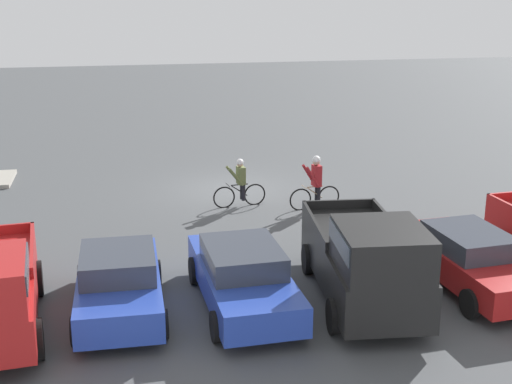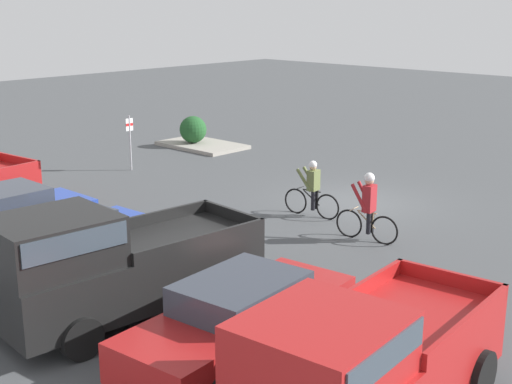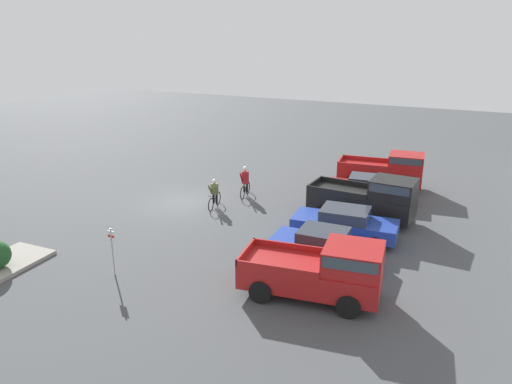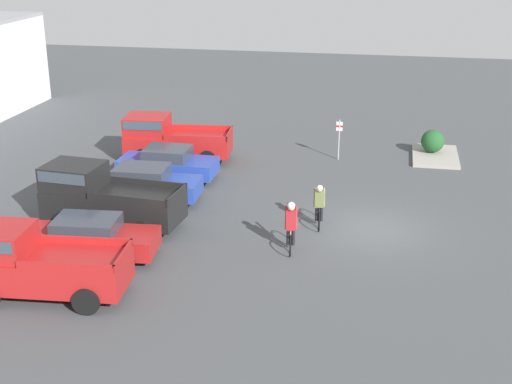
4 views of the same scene
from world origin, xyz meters
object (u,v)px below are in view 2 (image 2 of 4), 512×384
(sedan_0, at_px, (241,318))
(sedan_1, at_px, (58,245))
(pickup_truck_1, at_px, (109,263))
(sedan_2, at_px, (4,218))
(shrub, at_px, (193,130))
(cyclist_1, at_px, (368,206))
(fire_lane_sign, at_px, (130,137))
(pickup_truck_0, at_px, (363,363))
(cyclist_0, at_px, (312,189))

(sedan_0, relative_size, sedan_1, 1.00)
(sedan_0, bearing_deg, pickup_truck_1, 12.69)
(sedan_2, distance_m, shrub, 13.30)
(cyclist_1, bearing_deg, shrub, -22.88)
(fire_lane_sign, relative_size, shrub, 1.76)
(sedan_1, bearing_deg, pickup_truck_0, 176.99)
(sedan_2, height_order, shrub, sedan_2)
(sedan_0, bearing_deg, pickup_truck_0, 170.01)
(sedan_0, relative_size, fire_lane_sign, 2.44)
(pickup_truck_0, xyz_separation_m, shrub, (17.30, -12.48, -0.42))
(sedan_0, height_order, shrub, sedan_0)
(cyclist_0, bearing_deg, sedan_1, 80.91)
(pickup_truck_1, bearing_deg, cyclist_1, -96.45)
(sedan_0, relative_size, pickup_truck_1, 0.90)
(pickup_truck_1, height_order, sedan_1, pickup_truck_1)
(sedan_2, xyz_separation_m, cyclist_0, (-4.00, -7.30, 0.06))
(pickup_truck_1, bearing_deg, fire_lane_sign, -39.00)
(cyclist_0, xyz_separation_m, cyclist_1, (-2.39, 0.73, 0.12))
(pickup_truck_1, height_order, sedan_2, pickup_truck_1)
(pickup_truck_0, relative_size, cyclist_1, 2.80)
(sedan_0, bearing_deg, cyclist_0, -59.43)
(pickup_truck_0, relative_size, sedan_2, 1.16)
(cyclist_0, height_order, cyclist_1, cyclist_1)
(cyclist_0, bearing_deg, cyclist_1, 163.11)
(sedan_0, xyz_separation_m, cyclist_1, (2.01, -6.72, 0.18))
(fire_lane_sign, bearing_deg, sedan_2, 121.23)
(sedan_1, distance_m, cyclist_0, 7.60)
(shrub, bearing_deg, sedan_1, 126.39)
(cyclist_0, relative_size, shrub, 1.59)
(sedan_0, relative_size, cyclist_0, 2.70)
(pickup_truck_0, xyz_separation_m, fire_lane_sign, (15.66, -7.95, 0.08))
(sedan_1, bearing_deg, fire_lane_sign, -46.08)
(pickup_truck_1, relative_size, sedan_1, 1.11)
(sedan_1, bearing_deg, cyclist_0, -99.09)
(sedan_0, bearing_deg, fire_lane_sign, -30.14)
(sedan_0, bearing_deg, cyclist_1, -73.37)
(pickup_truck_1, height_order, cyclist_1, pickup_truck_1)
(sedan_0, height_order, cyclist_0, cyclist_0)
(sedan_2, bearing_deg, pickup_truck_1, 171.92)
(cyclist_0, relative_size, fire_lane_sign, 0.90)
(sedan_2, xyz_separation_m, shrub, (6.07, -11.83, -0.02))
(sedan_2, relative_size, cyclist_0, 2.42)
(cyclist_1, bearing_deg, cyclist_0, -16.89)
(pickup_truck_0, xyz_separation_m, sedan_0, (2.83, -0.50, -0.40))
(sedan_2, relative_size, fire_lane_sign, 2.18)
(cyclist_1, height_order, fire_lane_sign, fire_lane_sign)
(pickup_truck_0, xyz_separation_m, cyclist_0, (7.23, -7.95, -0.35))
(pickup_truck_0, distance_m, sedan_1, 8.46)
(pickup_truck_0, bearing_deg, fire_lane_sign, -26.90)
(pickup_truck_0, bearing_deg, pickup_truck_1, 1.42)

